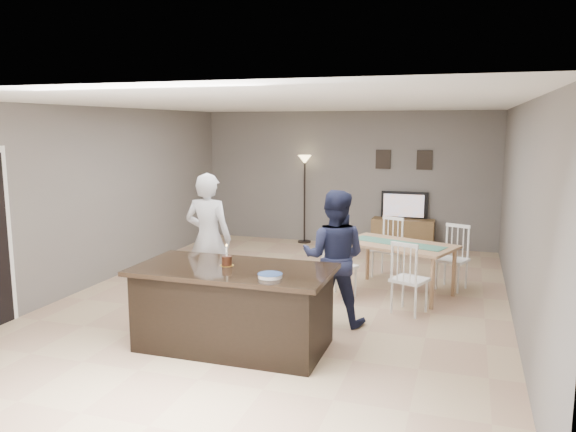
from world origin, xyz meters
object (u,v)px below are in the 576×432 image
(kitchen_island, at_px, (234,307))
(television, at_px, (404,205))
(birthday_cake, at_px, (227,261))
(plate_stack, at_px, (270,276))
(floor_lamp, at_px, (305,175))
(tv_console, at_px, (403,234))
(man, at_px, (334,257))
(woman, at_px, (208,239))
(dining_table, at_px, (398,252))

(kitchen_island, relative_size, television, 2.35)
(kitchen_island, xyz_separation_m, birthday_cake, (-0.10, 0.06, 0.50))
(television, relative_size, birthday_cake, 3.86)
(plate_stack, xyz_separation_m, floor_lamp, (-1.34, 5.85, 0.49))
(tv_console, bearing_deg, floor_lamp, 179.43)
(man, bearing_deg, television, -96.26)
(floor_lamp, bearing_deg, woman, -91.73)
(woman, xyz_separation_m, man, (1.82, -0.27, -0.07))
(woman, bearing_deg, floor_lamp, -92.40)
(man, bearing_deg, kitchen_island, 49.00)
(television, xyz_separation_m, dining_table, (0.26, -3.06, -0.25))
(man, xyz_separation_m, plate_stack, (-0.35, -1.34, 0.09))
(dining_table, bearing_deg, man, -90.74)
(television, height_order, woman, woman)
(plate_stack, height_order, dining_table, dining_table)
(man, xyz_separation_m, birthday_cake, (-0.97, -1.02, 0.13))
(tv_console, height_order, dining_table, dining_table)
(dining_table, distance_m, floor_lamp, 3.86)
(kitchen_island, distance_m, man, 1.44)
(woman, bearing_deg, man, 170.89)
(woman, distance_m, dining_table, 2.72)
(kitchen_island, relative_size, woman, 1.20)
(television, bearing_deg, man, 85.87)
(dining_table, relative_size, floor_lamp, 1.20)
(man, height_order, plate_stack, man)
(television, relative_size, man, 0.55)
(tv_console, xyz_separation_m, dining_table, (0.26, -2.99, 0.31))
(birthday_cake, bearing_deg, plate_stack, -27.01)
(television, distance_m, man, 4.57)
(tv_console, distance_m, birthday_cake, 5.70)
(plate_stack, distance_m, dining_table, 3.00)
(man, relative_size, floor_lamp, 0.91)
(man, height_order, birthday_cake, man)
(television, height_order, dining_table, television)
(plate_stack, bearing_deg, man, 75.26)
(plate_stack, bearing_deg, floor_lamp, 102.92)
(man, bearing_deg, dining_table, -113.56)
(kitchen_island, xyz_separation_m, dining_table, (1.46, 2.58, 0.16))
(television, bearing_deg, woman, 63.38)
(kitchen_island, height_order, birthday_cake, birthday_cake)
(tv_console, distance_m, man, 4.53)
(woman, relative_size, floor_lamp, 0.99)
(birthday_cake, relative_size, plate_stack, 0.93)
(television, bearing_deg, birthday_cake, 76.91)
(kitchen_island, height_order, television, television)
(plate_stack, bearing_deg, dining_table, 71.66)
(television, xyz_separation_m, floor_lamp, (-2.02, -0.05, 0.54))
(kitchen_island, height_order, dining_table, dining_table)
(kitchen_island, xyz_separation_m, plate_stack, (0.52, -0.26, 0.47))
(dining_table, bearing_deg, television, 115.53)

